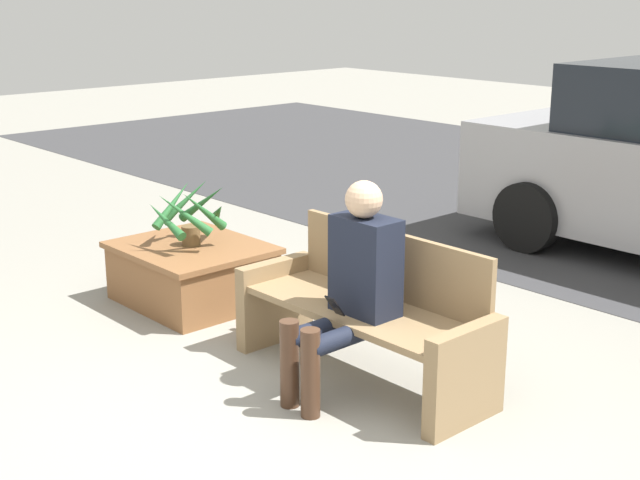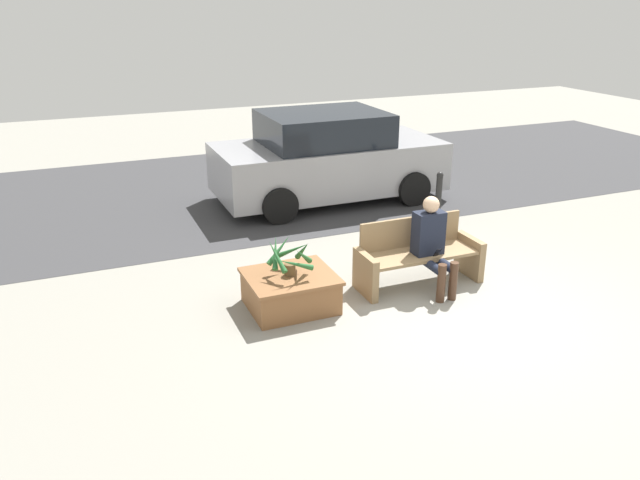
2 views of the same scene
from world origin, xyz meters
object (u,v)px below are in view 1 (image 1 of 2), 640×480
bench (367,313)px  potted_plant (190,213)px  planter_box (192,271)px  person_seated (351,283)px

bench → potted_plant: bearing=-179.4°
planter_box → potted_plant: size_ratio=1.76×
bench → planter_box: size_ratio=1.57×
person_seated → potted_plant: bearing=174.2°
bench → potted_plant: (-1.73, -0.02, 0.27)m
planter_box → bench: bearing=0.8°
potted_plant → bench: bearing=0.6°
bench → person_seated: person_seated is taller
person_seated → planter_box: bearing=174.3°
planter_box → potted_plant: potted_plant is taller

